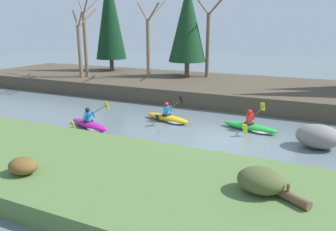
{
  "coord_description": "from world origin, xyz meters",
  "views": [
    {
      "loc": [
        4.05,
        -12.94,
        4.76
      ],
      "look_at": [
        -2.4,
        1.01,
        0.55
      ],
      "focal_mm": 35.0,
      "sensor_mm": 36.0,
      "label": 1
    }
  ],
  "objects": [
    {
      "name": "conifer_tree_left",
      "position": [
        -5.28,
        10.73,
        5.0
      ],
      "size": [
        2.83,
        2.83,
        6.92
      ],
      "color": "brown",
      "rests_on": "riverbank_far"
    },
    {
      "name": "riverbank_near",
      "position": [
        0.0,
        -5.35,
        0.3
      ],
      "size": [
        44.0,
        5.35,
        0.61
      ],
      "color": "#56753D",
      "rests_on": "ground"
    },
    {
      "name": "bare_tree_mid_downstream",
      "position": [
        -7.54,
        8.77,
        3.66
      ],
      "size": [
        3.15,
        3.11,
        5.67
      ],
      "color": "#7A664C",
      "rests_on": "riverbank_far"
    },
    {
      "name": "boulder_midstream",
      "position": [
        4.31,
        0.88,
        0.48
      ],
      "size": [
        1.71,
        1.34,
        0.97
      ],
      "color": "gray",
      "rests_on": "ground"
    },
    {
      "name": "driftwood_log",
      "position": [
        3.51,
        -5.02,
        0.73
      ],
      "size": [
        1.51,
        1.05,
        0.44
      ],
      "rotation": [
        0.0,
        0.0,
        -0.55
      ],
      "color": "brown",
      "rests_on": "riverbank_near"
    },
    {
      "name": "bare_tree_upstream",
      "position": [
        -12.27,
        6.81,
        3.39
      ],
      "size": [
        2.84,
        2.81,
        5.09
      ],
      "color": "#7A664C",
      "rests_on": "riverbank_far"
    },
    {
      "name": "conifer_tree_far_left",
      "position": [
        -12.55,
        11.21,
        5.68
      ],
      "size": [
        2.59,
        2.59,
        8.39
      ],
      "color": "brown",
      "rests_on": "riverbank_far"
    },
    {
      "name": "ground_plane",
      "position": [
        0.0,
        0.0,
        0.0
      ],
      "size": [
        90.0,
        90.0,
        0.0
      ],
      "primitive_type": "plane",
      "color": "slate"
    },
    {
      "name": "riverbank_far",
      "position": [
        0.0,
        9.17,
        0.49
      ],
      "size": [
        44.0,
        8.61,
        0.98
      ],
      "color": "#4C4233",
      "rests_on": "ground"
    },
    {
      "name": "shrub_clump_third",
      "position": [
        3.01,
        -4.99,
        0.94
      ],
      "size": [
        1.22,
        1.02,
        0.66
      ],
      "color": "#4C562D",
      "rests_on": "riverbank_near"
    },
    {
      "name": "kayaker_middle",
      "position": [
        -2.7,
        1.78,
        0.2
      ],
      "size": [
        2.78,
        2.04,
        1.2
      ],
      "rotation": [
        0.0,
        0.0,
        -0.25
      ],
      "color": "yellow",
      "rests_on": "ground"
    },
    {
      "name": "bare_tree_mid_upstream",
      "position": [
        -12.2,
        7.45,
        4.0
      ],
      "size": [
        3.53,
        3.49,
        6.4
      ],
      "color": "#7A664C",
      "rests_on": "riverbank_far"
    },
    {
      "name": "kayaker_trailing",
      "position": [
        -5.64,
        -0.85,
        0.2
      ],
      "size": [
        2.75,
        2.02,
        1.2
      ],
      "rotation": [
        0.0,
        0.0,
        -0.32
      ],
      "color": "#C61999",
      "rests_on": "ground"
    },
    {
      "name": "bare_tree_downstream",
      "position": [
        -3.75,
        11.18,
        3.95
      ],
      "size": [
        3.48,
        3.43,
        6.3
      ],
      "color": "brown",
      "rests_on": "riverbank_far"
    },
    {
      "name": "kayaker_lead",
      "position": [
        1.49,
        2.01,
        0.2
      ],
      "size": [
        2.79,
        2.05,
        1.2
      ],
      "rotation": [
        0.0,
        0.0,
        -0.23
      ],
      "color": "green",
      "rests_on": "ground"
    },
    {
      "name": "shrub_clump_second",
      "position": [
        -3.44,
        -6.75,
        0.85
      ],
      "size": [
        0.89,
        0.74,
        0.48
      ],
      "color": "brown",
      "rests_on": "riverbank_near"
    }
  ]
}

